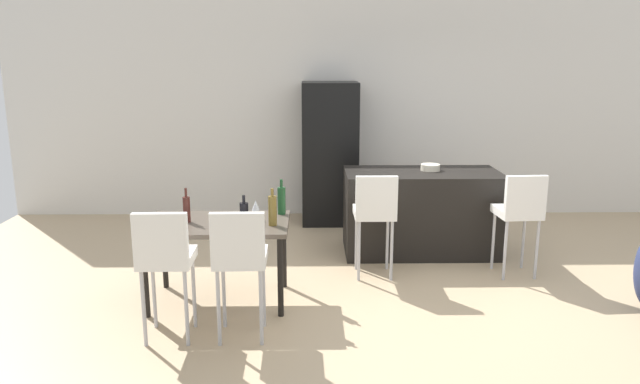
% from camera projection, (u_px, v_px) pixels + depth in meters
% --- Properties ---
extents(ground_plane, '(10.00, 10.00, 0.00)m').
position_uv_depth(ground_plane, '(405.00, 286.00, 5.72)').
color(ground_plane, tan).
extents(back_wall, '(10.00, 0.12, 2.90)m').
position_uv_depth(back_wall, '(377.00, 109.00, 8.11)').
color(back_wall, silver).
rests_on(back_wall, ground_plane).
extents(kitchen_island, '(1.70, 0.81, 0.92)m').
position_uv_depth(kitchen_island, '(421.00, 212.00, 6.63)').
color(kitchen_island, black).
rests_on(kitchen_island, ground_plane).
extents(bar_chair_left, '(0.40, 0.40, 1.05)m').
position_uv_depth(bar_chair_left, '(375.00, 209.00, 5.81)').
color(bar_chair_left, white).
rests_on(bar_chair_left, ground_plane).
extents(bar_chair_middle, '(0.42, 0.42, 1.05)m').
position_uv_depth(bar_chair_middle, '(520.00, 209.00, 5.83)').
color(bar_chair_middle, white).
rests_on(bar_chair_middle, ground_plane).
extents(dining_table, '(1.25, 0.78, 0.74)m').
position_uv_depth(dining_table, '(218.00, 230.00, 5.23)').
color(dining_table, '#4C4238').
rests_on(dining_table, ground_plane).
extents(dining_chair_near, '(0.41, 0.41, 1.05)m').
position_uv_depth(dining_chair_near, '(165.00, 254.00, 4.48)').
color(dining_chair_near, white).
rests_on(dining_chair_near, ground_plane).
extents(dining_chair_far, '(0.41, 0.41, 1.05)m').
position_uv_depth(dining_chair_far, '(240.00, 254.00, 4.49)').
color(dining_chair_far, white).
rests_on(dining_chair_far, ground_plane).
extents(wine_bottle_near, '(0.07, 0.07, 0.32)m').
position_uv_depth(wine_bottle_near, '(282.00, 200.00, 5.44)').
color(wine_bottle_near, '#194723').
rests_on(wine_bottle_near, dining_table).
extents(wine_bottle_right, '(0.06, 0.06, 0.30)m').
position_uv_depth(wine_bottle_right, '(187.00, 209.00, 5.18)').
color(wine_bottle_right, '#471E19').
rests_on(wine_bottle_right, dining_table).
extents(wine_bottle_left, '(0.07, 0.07, 0.32)m').
position_uv_depth(wine_bottle_left, '(273.00, 210.00, 5.08)').
color(wine_bottle_left, brown).
rests_on(wine_bottle_left, dining_table).
extents(wine_bottle_corner, '(0.07, 0.07, 0.27)m').
position_uv_depth(wine_bottle_corner, '(244.00, 214.00, 5.06)').
color(wine_bottle_corner, black).
rests_on(wine_bottle_corner, dining_table).
extents(wine_glass_middle, '(0.07, 0.07, 0.17)m').
position_uv_depth(wine_glass_middle, '(256.00, 206.00, 5.27)').
color(wine_glass_middle, silver).
rests_on(wine_glass_middle, dining_table).
extents(refrigerator, '(0.72, 0.68, 1.84)m').
position_uv_depth(refrigerator, '(330.00, 153.00, 7.79)').
color(refrigerator, black).
rests_on(refrigerator, ground_plane).
extents(fruit_bowl, '(0.21, 0.21, 0.07)m').
position_uv_depth(fruit_bowl, '(430.00, 167.00, 6.59)').
color(fruit_bowl, beige).
rests_on(fruit_bowl, kitchen_island).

